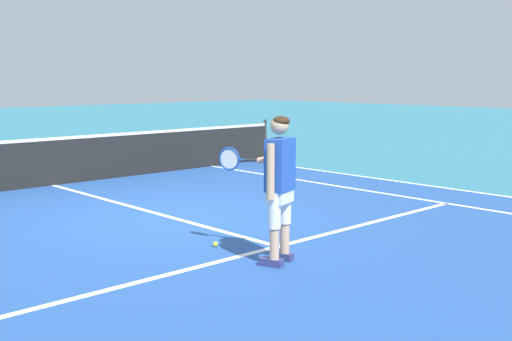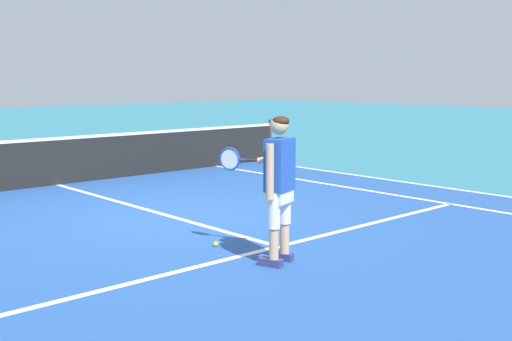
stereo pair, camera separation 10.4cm
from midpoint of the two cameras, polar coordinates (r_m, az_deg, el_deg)
ground_plane at (r=9.78m, az=-7.90°, el=-4.30°), size 80.00×80.00×0.00m
court_inner_surface at (r=9.07m, az=-4.53°, el=-5.24°), size 10.98×10.45×0.00m
line_service at (r=8.07m, az=1.63°, el=-6.91°), size 8.23×0.10×0.01m
line_centre_service at (r=10.52m, az=-10.75°, el=-3.45°), size 0.10×6.40×0.01m
line_singles_right at (r=12.01m, az=11.01°, el=-2.01°), size 0.10×10.05×0.01m
line_doubles_right at (r=13.13m, az=14.54°, el=-1.24°), size 0.10×10.05×0.01m
tennis_net at (r=13.23m, az=-18.27°, el=0.83°), size 11.96×0.08×1.07m
tennis_player at (r=7.16m, az=1.60°, el=-0.80°), size 0.58×1.22×1.71m
tennis_ball_near_feet at (r=8.07m, az=-4.09°, el=-6.70°), size 0.07×0.07×0.07m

